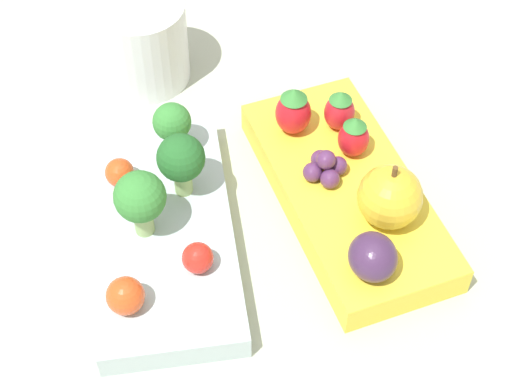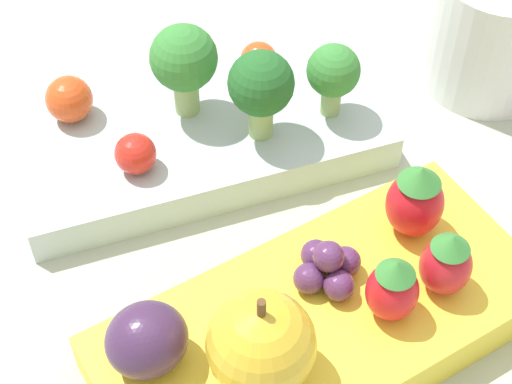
# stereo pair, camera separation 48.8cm
# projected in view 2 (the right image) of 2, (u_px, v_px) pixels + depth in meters

# --- Properties ---
(ground_plane) EXTENTS (4.00, 4.00, 0.00)m
(ground_plane) POSITION_uv_depth(u_px,v_px,m) (260.00, 236.00, 0.47)
(ground_plane) COLOR #ADB7A3
(bento_box_savoury) EXTENTS (0.23, 0.14, 0.02)m
(bento_box_savoury) POSITION_uv_depth(u_px,v_px,m) (203.00, 135.00, 0.51)
(bento_box_savoury) COLOR silver
(bento_box_savoury) RESTS_ON ground_plane
(bento_box_fruit) EXTENTS (0.22, 0.11, 0.03)m
(bento_box_fruit) POSITION_uv_depth(u_px,v_px,m) (320.00, 327.00, 0.42)
(bento_box_fruit) COLOR yellow
(bento_box_fruit) RESTS_ON ground_plane
(broccoli_floret_0) EXTENTS (0.03, 0.03, 0.05)m
(broccoli_floret_0) POSITION_uv_depth(u_px,v_px,m) (333.00, 73.00, 0.48)
(broccoli_floret_0) COLOR #93B770
(broccoli_floret_0) RESTS_ON bento_box_savoury
(broccoli_floret_1) EXTENTS (0.04, 0.04, 0.06)m
(broccoli_floret_1) POSITION_uv_depth(u_px,v_px,m) (261.00, 86.00, 0.47)
(broccoli_floret_1) COLOR #93B770
(broccoli_floret_1) RESTS_ON bento_box_savoury
(broccoli_floret_2) EXTENTS (0.04, 0.04, 0.06)m
(broccoli_floret_2) POSITION_uv_depth(u_px,v_px,m) (182.00, 62.00, 0.48)
(broccoli_floret_2) COLOR #93B770
(broccoli_floret_2) RESTS_ON bento_box_savoury
(cherry_tomato_0) EXTENTS (0.03, 0.03, 0.03)m
(cherry_tomato_0) POSITION_uv_depth(u_px,v_px,m) (69.00, 99.00, 0.49)
(cherry_tomato_0) COLOR #DB4C1E
(cherry_tomato_0) RESTS_ON bento_box_savoury
(cherry_tomato_1) EXTENTS (0.02, 0.02, 0.02)m
(cherry_tomato_1) POSITION_uv_depth(u_px,v_px,m) (135.00, 154.00, 0.47)
(cherry_tomato_1) COLOR red
(cherry_tomato_1) RESTS_ON bento_box_savoury
(cherry_tomato_2) EXTENTS (0.02, 0.02, 0.02)m
(cherry_tomato_2) POSITION_uv_depth(u_px,v_px,m) (259.00, 60.00, 0.52)
(cherry_tomato_2) COLOR #DB4C1E
(cherry_tomato_2) RESTS_ON bento_box_savoury
(apple) EXTENTS (0.05, 0.05, 0.06)m
(apple) POSITION_uv_depth(u_px,v_px,m) (261.00, 344.00, 0.37)
(apple) COLOR gold
(apple) RESTS_ON bento_box_fruit
(strawberry_0) EXTENTS (0.03, 0.03, 0.04)m
(strawberry_0) POSITION_uv_depth(u_px,v_px,m) (446.00, 263.00, 0.40)
(strawberry_0) COLOR red
(strawberry_0) RESTS_ON bento_box_fruit
(strawberry_1) EXTENTS (0.03, 0.03, 0.05)m
(strawberry_1) POSITION_uv_depth(u_px,v_px,m) (415.00, 200.00, 0.43)
(strawberry_1) COLOR red
(strawberry_1) RESTS_ON bento_box_fruit
(strawberry_2) EXTENTS (0.03, 0.03, 0.04)m
(strawberry_2) POSITION_uv_depth(u_px,v_px,m) (393.00, 288.00, 0.40)
(strawberry_2) COLOR red
(strawberry_2) RESTS_ON bento_box_fruit
(plum) EXTENTS (0.04, 0.03, 0.03)m
(plum) POSITION_uv_depth(u_px,v_px,m) (147.00, 340.00, 0.38)
(plum) COLOR #42284C
(plum) RESTS_ON bento_box_fruit
(grape_cluster) EXTENTS (0.04, 0.04, 0.03)m
(grape_cluster) POSITION_uv_depth(u_px,v_px,m) (328.00, 267.00, 0.41)
(grape_cluster) COLOR #562D5B
(grape_cluster) RESTS_ON bento_box_fruit
(drinking_cup) EXTENTS (0.08, 0.08, 0.08)m
(drinking_cup) POSITION_uv_depth(u_px,v_px,m) (495.00, 31.00, 0.53)
(drinking_cup) COLOR silver
(drinking_cup) RESTS_ON ground_plane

